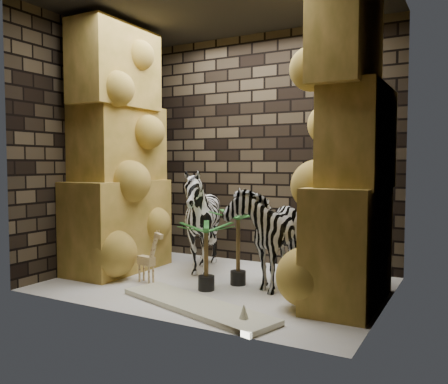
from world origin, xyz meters
The scene contains 14 objects.
floor centered at (0.00, 0.00, 0.00)m, with size 3.50×3.50×0.00m, color white.
ceiling centered at (0.00, 0.00, 3.00)m, with size 3.50×3.50×0.00m, color black.
wall_back centered at (0.00, 1.25, 1.50)m, with size 3.50×3.50×0.00m, color black.
wall_front centered at (0.00, -1.25, 1.50)m, with size 3.50×3.50×0.00m, color black.
wall_left centered at (-1.75, 0.00, 1.50)m, with size 3.00×3.00×0.00m, color black.
wall_right centered at (1.75, 0.00, 1.50)m, with size 3.00×3.00×0.00m, color black.
rock_pillar_left centered at (-1.40, 0.00, 1.50)m, with size 0.68×1.30×3.00m, color gold, non-canonical shape.
rock_pillar_right centered at (1.42, 0.00, 1.50)m, with size 0.58×1.25×3.00m, color gold, non-canonical shape.
zebra_right centered at (0.49, 0.29, 0.64)m, with size 0.58×1.08×1.28m, color white.
zebra_left centered at (-0.39, 0.32, 0.56)m, with size 1.00×1.24×1.12m, color white.
giraffe_toy centered at (-0.72, -0.31, 0.31)m, with size 0.32×0.11×0.61m, color #E1C283, non-canonical shape.
palm_front centered at (0.21, 0.09, 0.41)m, with size 0.36×0.36×0.82m, color #256B27, non-canonical shape.
palm_back centered at (0.03, -0.27, 0.36)m, with size 0.36×0.36×0.71m, color #256B27, non-canonical shape.
surfboard centered at (0.25, -0.83, 0.03)m, with size 1.71×0.42×0.05m, color white.
Camera 1 is at (2.45, -4.31, 1.31)m, focal length 37.05 mm.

